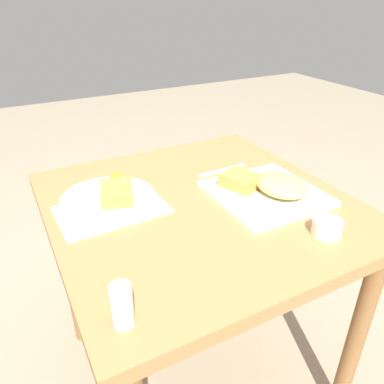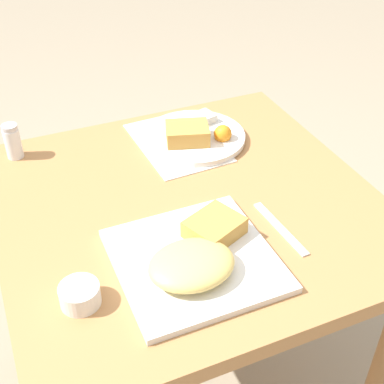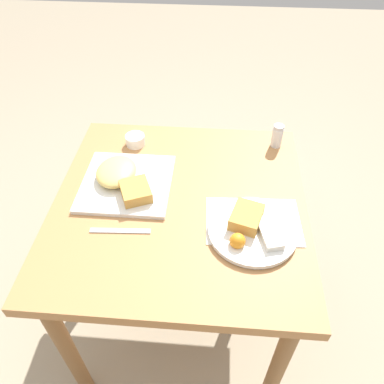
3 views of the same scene
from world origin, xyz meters
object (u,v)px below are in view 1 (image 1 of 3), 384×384
object	(u,v)px
sauce_ramekin	(327,227)
butter_knife	(222,170)
salt_shaker	(122,308)
plate_square_near	(268,189)
plate_oval_far	(109,196)

from	to	relation	value
sauce_ramekin	butter_knife	xyz separation A→B (m)	(0.41, 0.03, -0.02)
salt_shaker	plate_square_near	bearing A→B (deg)	-63.72
plate_square_near	sauce_ramekin	xyz separation A→B (m)	(-0.22, -0.00, -0.00)
sauce_ramekin	salt_shaker	size ratio (longest dim) A/B	0.82
plate_square_near	plate_oval_far	distance (m)	0.44
plate_oval_far	butter_knife	xyz separation A→B (m)	(0.03, -0.38, -0.02)
plate_square_near	sauce_ramekin	world-z (taller)	plate_square_near
plate_oval_far	salt_shaker	bearing A→B (deg)	166.18
plate_square_near	sauce_ramekin	bearing A→B (deg)	-178.85
plate_square_near	plate_oval_far	xyz separation A→B (m)	(0.17, 0.40, -0.00)
plate_oval_far	sauce_ramekin	distance (m)	0.56
plate_square_near	plate_oval_far	bearing A→B (deg)	67.12
plate_oval_far	salt_shaker	world-z (taller)	salt_shaker
plate_oval_far	butter_knife	world-z (taller)	plate_oval_far
sauce_ramekin	plate_oval_far	bearing A→B (deg)	46.52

